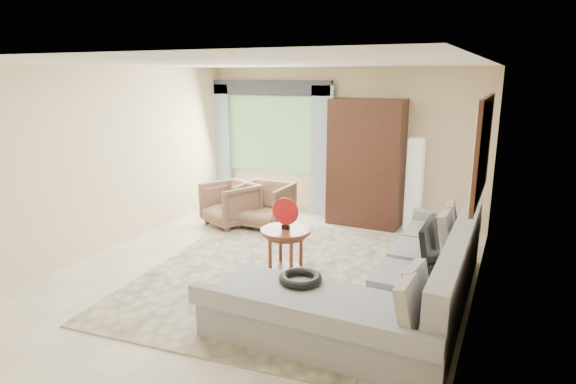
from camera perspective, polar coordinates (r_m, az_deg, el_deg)
The scene contains 17 objects.
ground at distance 6.17m, azimuth -3.55°, elevation -9.98°, with size 6.00×6.00×0.00m, color silver.
area_rug at distance 6.26m, azimuth -1.97°, elevation -9.49°, with size 3.00×4.00×0.02m, color beige.
sectional_sofa at distance 5.32m, azimuth 12.77°, elevation -11.01°, with size 2.30×3.46×0.90m.
tv_screen at distance 5.39m, azimuth 16.51°, elevation -5.94°, with size 0.06×0.74×0.48m, color black.
garden_hose at distance 4.78m, azimuth 1.48°, elevation -10.19°, with size 0.43×0.43×0.09m, color black.
coffee_table at distance 6.06m, azimuth -0.28°, elevation -7.09°, with size 0.62×0.62×0.62m.
red_disc at distance 5.89m, azimuth -0.28°, elevation -2.31°, with size 0.34×0.34×0.03m, color #A71013.
armchair_left at distance 8.13m, azimuth -6.86°, elevation -1.43°, with size 0.77×0.80×0.72m, color #875F49.
armchair_right at distance 7.98m, azimuth -2.78°, elevation -1.57°, with size 0.80×0.82×0.75m, color brown.
potted_plant at distance 9.47m, azimuth -8.18°, elevation -0.03°, with size 0.44×0.38×0.49m, color #999999.
armoire at distance 8.09m, azimuth 9.23°, elevation 3.41°, with size 1.20×0.55×2.10m, color black.
floor_lamp at distance 8.02m, azimuth 14.75°, elevation 0.85°, with size 0.24×0.24×1.50m, color silver.
window at distance 8.97m, azimuth -2.00°, elevation 6.86°, with size 1.80×0.04×1.40m, color #669E59.
curtain_left at distance 9.46m, azimuth -7.92°, elevation 5.57°, with size 0.40×0.08×2.30m, color #9EB7CC.
curtain_right at distance 8.49m, azimuth 4.05°, elevation 4.73°, with size 0.40×0.08×2.30m, color #9EB7CC.
valance at distance 8.84m, azimuth -2.26°, elevation 12.28°, with size 2.40×0.12×0.26m, color #1E232D.
wall_mirror at distance 5.33m, azimuth 22.07°, elevation 4.85°, with size 0.05×1.70×1.05m.
Camera 1 is at (2.77, -4.92, 2.49)m, focal length 30.00 mm.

